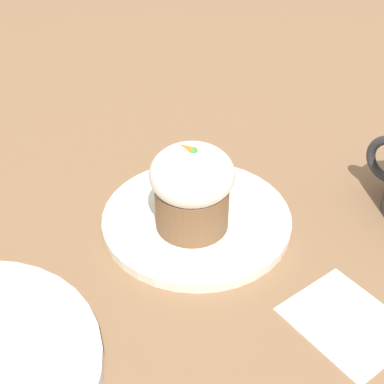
# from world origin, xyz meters

# --- Properties ---
(ground_plane) EXTENTS (4.00, 4.00, 0.00)m
(ground_plane) POSITION_xyz_m (0.00, 0.00, 0.00)
(ground_plane) COLOR #846042
(dessert_plate) EXTENTS (0.21, 0.21, 0.01)m
(dessert_plate) POSITION_xyz_m (0.00, 0.00, 0.01)
(dessert_plate) COLOR white
(dessert_plate) RESTS_ON ground_plane
(carrot_cake) EXTENTS (0.09, 0.09, 0.10)m
(carrot_cake) POSITION_xyz_m (-0.01, 0.01, 0.06)
(carrot_cake) COLOR brown
(carrot_cake) RESTS_ON dessert_plate
(spoon) EXTENTS (0.09, 0.12, 0.01)m
(spoon) POSITION_xyz_m (0.01, 0.01, 0.01)
(spoon) COLOR #B7B7BC
(spoon) RESTS_ON dessert_plate
(paper_napkin) EXTENTS (0.11, 0.10, 0.00)m
(paper_napkin) POSITION_xyz_m (-0.20, 0.00, 0.00)
(paper_napkin) COLOR white
(paper_napkin) RESTS_ON ground_plane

